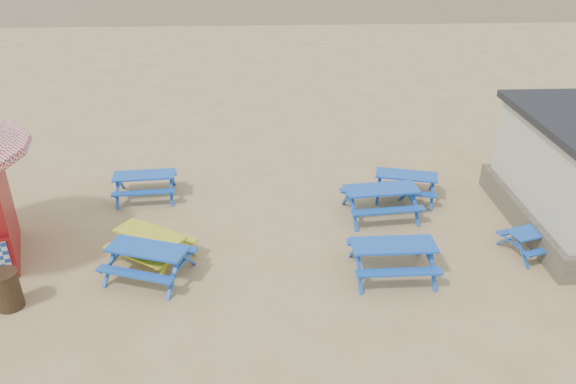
{
  "coord_description": "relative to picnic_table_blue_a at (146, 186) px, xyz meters",
  "views": [
    {
      "loc": [
        -0.14,
        -12.17,
        8.12
      ],
      "look_at": [
        0.52,
        1.5,
        1.0
      ],
      "focal_mm": 35.0,
      "sensor_mm": 36.0,
      "label": 1
    }
  ],
  "objects": [
    {
      "name": "ground",
      "position": [
        3.75,
        -3.31,
        -0.39
      ],
      "size": [
        400.0,
        400.0,
        0.0
      ],
      "primitive_type": "plane",
      "color": "tan",
      "rests_on": "ground"
    },
    {
      "name": "picnic_table_blue_a",
      "position": [
        0.0,
        0.0,
        0.0
      ],
      "size": [
        1.95,
        1.62,
        0.77
      ],
      "rotation": [
        0.0,
        0.0,
        0.08
      ],
      "color": "#1843A5",
      "rests_on": "ground"
    },
    {
      "name": "picnic_table_blue_b",
      "position": [
        7.94,
        -0.38,
        -0.0
      ],
      "size": [
        2.16,
        1.91,
        0.77
      ],
      "rotation": [
        0.0,
        0.0,
        -0.26
      ],
      "color": "#1843A5",
      "rests_on": "ground"
    },
    {
      "name": "picnic_table_blue_c",
      "position": [
        6.96,
        -1.45,
        0.05
      ],
      "size": [
        2.23,
        1.87,
        0.87
      ],
      "rotation": [
        0.0,
        0.0,
        0.1
      ],
      "color": "#1843A5",
      "rests_on": "ground"
    },
    {
      "name": "picnic_table_blue_d",
      "position": [
        0.81,
        -4.14,
        0.02
      ],
      "size": [
        2.31,
        2.08,
        0.8
      ],
      "rotation": [
        0.0,
        0.0,
        -0.33
      ],
      "color": "#1843A5",
      "rests_on": "ground"
    },
    {
      "name": "picnic_table_blue_e",
      "position": [
        6.68,
        -4.32,
        0.04
      ],
      "size": [
        2.04,
        1.65,
        0.85
      ],
      "rotation": [
        0.0,
        0.0,
        0.01
      ],
      "color": "#1843A5",
      "rests_on": "ground"
    },
    {
      "name": "picnic_table_blue_f",
      "position": [
        10.61,
        -3.55,
        -0.06
      ],
      "size": [
        1.85,
        1.65,
        0.66
      ],
      "rotation": [
        0.0,
        0.0,
        0.28
      ],
      "color": "#1843A5",
      "rests_on": "ground"
    },
    {
      "name": "picnic_table_yellow",
      "position": [
        0.75,
        -3.43,
        0.0
      ],
      "size": [
        2.36,
        2.25,
        0.78
      ],
      "rotation": [
        0.0,
        0.0,
        -0.58
      ],
      "color": "#B3B619",
      "rests_on": "ground"
    },
    {
      "name": "litter_bin",
      "position": [
        -2.13,
        -5.17,
        0.08
      ],
      "size": [
        0.63,
        0.63,
        0.92
      ],
      "color": "#392518",
      "rests_on": "ground"
    }
  ]
}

